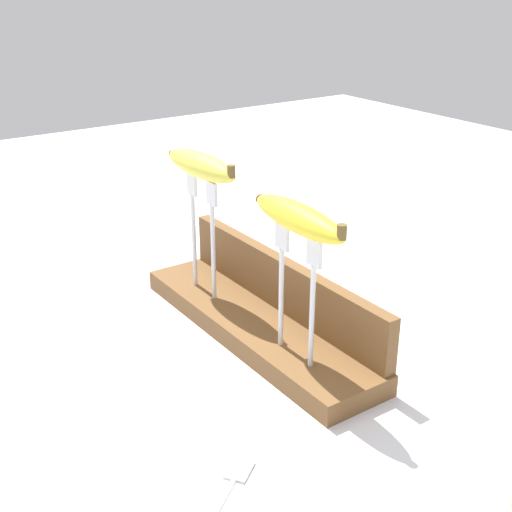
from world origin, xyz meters
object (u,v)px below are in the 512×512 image
object	(u,v)px
fork_stand_left	(203,225)
fork_stand_right	(297,283)
banana_raised_right	(298,218)
fork_fallen_far	(224,496)
banana_raised_left	(201,165)

from	to	relation	value
fork_stand_left	fork_stand_right	world-z (taller)	fork_stand_left
fork_stand_left	banana_raised_right	distance (m)	0.26
fork_stand_left	fork_fallen_far	distance (m)	0.46
fork_stand_left	fork_stand_right	xyz separation A→B (m)	(0.24, 0.00, -0.01)
fork_fallen_far	fork_stand_right	bearing A→B (deg)	125.26
banana_raised_right	fork_fallen_far	xyz separation A→B (m)	(0.15, -0.21, -0.23)
banana_raised_right	fork_stand_right	bearing A→B (deg)	-2.35
banana_raised_left	fork_fallen_far	distance (m)	0.50
fork_stand_left	banana_raised_left	xyz separation A→B (m)	(-0.00, -0.00, 0.10)
fork_stand_right	fork_fallen_far	xyz separation A→B (m)	(0.15, -0.21, -0.14)
fork_stand_left	fork_stand_right	distance (m)	0.24
fork_stand_left	banana_raised_right	size ratio (longest dim) A/B	1.03
fork_stand_right	banana_raised_right	size ratio (longest dim) A/B	0.97
banana_raised_right	fork_fallen_far	world-z (taller)	banana_raised_right
banana_raised_left	banana_raised_right	size ratio (longest dim) A/B	0.95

